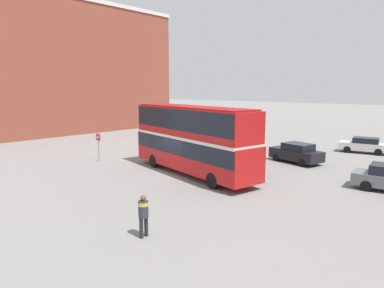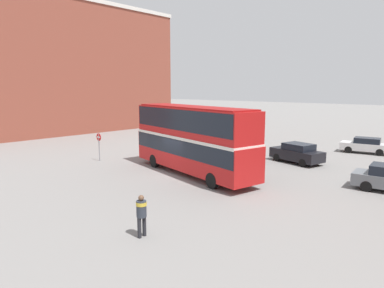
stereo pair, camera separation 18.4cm
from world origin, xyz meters
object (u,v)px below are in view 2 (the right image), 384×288
Objects in this scene: double_decker_bus at (192,136)px; parked_car_kerb_near at (297,153)px; pedestrian_foreground at (141,211)px; parked_car_kerb_far at (365,145)px; no_entry_sign at (99,142)px.

parked_car_kerb_near is (3.82, 8.54, -1.93)m from double_decker_bus.
pedestrian_foreground is (5.54, -9.09, -1.66)m from double_decker_bus.
double_decker_bus is 6.54× the size of pedestrian_foreground.
parked_car_kerb_near is 8.76m from parked_car_kerb_far.
double_decker_bus reaches higher than parked_car_kerb_near.
pedestrian_foreground is 0.40× the size of parked_car_kerb_far.
parked_car_kerb_near is at bearing -87.29° from pedestrian_foreground.
no_entry_sign reaches higher than parked_car_kerb_far.
parked_car_kerb_far is (6.67, 16.82, -2.00)m from double_decker_bus.
pedestrian_foreground is 15.96m from no_entry_sign.
no_entry_sign is (-14.28, 7.12, 0.49)m from pedestrian_foreground.
double_decker_bus is 2.62× the size of parked_car_kerb_far.
double_decker_bus is 9.04m from no_entry_sign.
double_decker_bus is at bearing 79.09° from parked_car_kerb_near.
double_decker_bus is 9.55m from parked_car_kerb_near.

